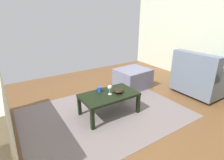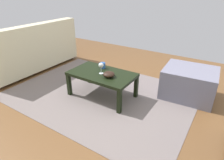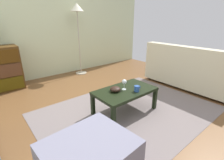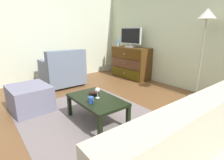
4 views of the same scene
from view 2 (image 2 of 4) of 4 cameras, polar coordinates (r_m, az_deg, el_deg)
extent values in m
cube|color=brown|center=(2.67, -2.22, -7.48)|extent=(5.64, 5.09, 0.05)
cube|color=slate|center=(2.89, -3.23, -3.95)|extent=(2.60, 1.90, 0.01)
cube|color=black|center=(2.40, 2.18, -6.51)|extent=(0.05, 0.05, 0.32)
cube|color=black|center=(2.86, -12.57, -1.38)|extent=(0.05, 0.05, 0.32)
cube|color=black|center=(2.75, 7.15, -2.01)|extent=(0.05, 0.05, 0.32)
cube|color=black|center=(3.16, -6.71, 1.92)|extent=(0.05, 0.05, 0.32)
cube|color=black|center=(2.68, -2.98, 1.72)|extent=(0.91, 0.53, 0.04)
cylinder|color=silver|center=(2.66, -3.21, 1.98)|extent=(0.06, 0.06, 0.00)
cylinder|color=silver|center=(2.64, -3.23, 2.91)|extent=(0.01, 0.01, 0.09)
sphere|color=silver|center=(2.61, -3.27, 4.38)|extent=(0.07, 0.07, 0.07)
cylinder|color=#294E95|center=(2.81, -2.74, 4.32)|extent=(0.08, 0.08, 0.08)
torus|color=#294E95|center=(2.84, -3.57, 4.60)|extent=(0.05, 0.01, 0.05)
ellipsoid|color=black|center=(2.54, -0.97, 1.69)|extent=(0.16, 0.16, 0.07)
cylinder|color=#332319|center=(4.84, -17.77, 7.82)|extent=(0.05, 0.05, 0.05)
cylinder|color=#332319|center=(4.35, -11.77, 6.50)|extent=(0.05, 0.05, 0.05)
cylinder|color=#332319|center=(3.49, -30.19, -1.82)|extent=(0.05, 0.05, 0.05)
cube|color=beige|center=(4.06, -23.50, 6.48)|extent=(0.85, 1.77, 0.36)
cube|color=beige|center=(3.69, -21.65, 11.61)|extent=(0.20, 1.77, 0.45)
cube|color=beige|center=(4.47, -15.47, 13.16)|extent=(0.81, 0.12, 0.20)
cylinder|color=#335B71|center=(4.12, -28.57, 9.57)|extent=(0.16, 0.40, 0.16)
cube|color=slate|center=(2.95, 21.75, -0.78)|extent=(0.74, 0.65, 0.42)
camera|label=1|loc=(2.77, -64.40, 14.70)|focal=27.93mm
camera|label=3|loc=(3.57, 37.26, 19.61)|focal=26.44mm
camera|label=4|loc=(4.69, -14.89, 23.61)|focal=27.68mm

